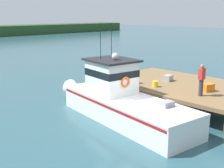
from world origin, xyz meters
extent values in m
plane|color=#2D5660|center=(0.00, 0.00, 0.00)|extent=(200.00, 200.00, 0.00)
cylinder|color=#4C3D2D|center=(2.20, 4.10, 0.50)|extent=(0.36, 0.36, 1.00)
cylinder|color=#4C3D2D|center=(7.40, 4.10, 0.50)|extent=(0.36, 0.36, 1.00)
cube|color=olive|center=(4.80, 0.00, 1.10)|extent=(6.00, 9.00, 0.20)
cube|color=white|center=(0.20, 0.26, 0.55)|extent=(3.61, 8.27, 1.10)
cone|color=white|center=(0.90, 5.11, 0.55)|extent=(1.35, 1.94, 1.10)
cube|color=#A31919|center=(0.20, 0.26, 1.00)|extent=(3.61, 8.12, 0.12)
cube|color=white|center=(0.20, 0.26, 1.16)|extent=(3.65, 8.28, 0.12)
cube|color=silver|center=(0.37, 1.45, 2.00)|extent=(2.19, 2.45, 1.80)
cube|color=black|center=(0.37, 1.45, 2.31)|extent=(2.22, 2.47, 0.36)
cube|color=#232328|center=(0.37, 1.45, 2.95)|extent=(2.47, 2.78, 0.10)
sphere|color=white|center=(0.33, 1.15, 3.18)|extent=(0.36, 0.36, 0.36)
cylinder|color=black|center=(0.10, 1.99, 3.90)|extent=(0.03, 0.03, 1.80)
cylinder|color=black|center=(0.79, 1.89, 3.90)|extent=(0.03, 0.03, 1.80)
cube|color=#939399|center=(0.43, -1.99, 1.28)|extent=(0.66, 0.52, 0.36)
torus|color=orange|center=(-0.59, -2.45, 1.16)|extent=(0.63, 0.63, 0.12)
torus|color=#EA5119|center=(0.21, 0.32, 2.00)|extent=(0.55, 0.18, 0.54)
cube|color=#9E9EA3|center=(4.87, 1.01, 1.38)|extent=(0.66, 0.52, 0.35)
cube|color=orange|center=(4.30, -1.95, 1.41)|extent=(0.71, 0.60, 0.41)
cube|color=#9E9EA3|center=(2.76, 2.07, 1.42)|extent=(0.64, 0.49, 0.43)
cylinder|color=yellow|center=(3.05, 0.62, 1.37)|extent=(0.32, 0.32, 0.34)
cylinder|color=#383842|center=(3.19, -2.14, 1.63)|extent=(0.22, 0.22, 0.86)
cube|color=red|center=(3.19, -2.14, 2.34)|extent=(0.36, 0.22, 0.56)
sphere|color=#9E7051|center=(3.19, -2.14, 2.73)|extent=(0.20, 0.20, 0.20)
sphere|color=#EA5B19|center=(10.01, 13.05, 0.20)|extent=(0.39, 0.39, 0.39)
camera|label=1|loc=(-10.07, -9.12, 5.27)|focal=46.69mm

